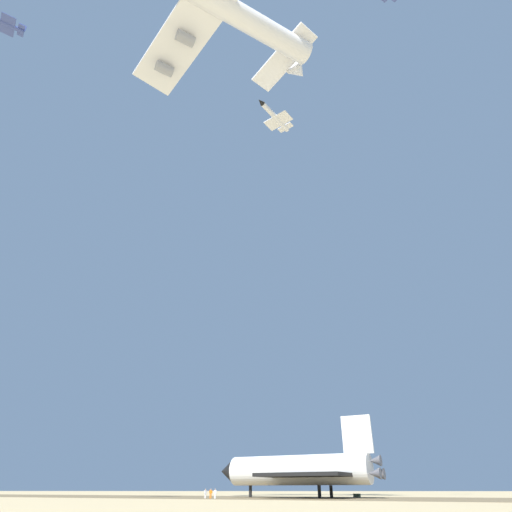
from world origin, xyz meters
name	(u,v)px	position (x,y,z in m)	size (l,w,h in m)	color
ground_plane	(295,498)	(0.00, 0.00, 0.00)	(1200.00, 1200.00, 0.00)	#D1B57F
runway_strip	(299,498)	(-0.94, -1.54, 0.01)	(440.00, 44.00, 0.02)	olive
space_shuttle	(296,470)	(-0.44, -1.73, 5.35)	(37.96, 28.74, 15.80)	white
chase_jet_lead	(275,117)	(0.88, 10.45, 101.06)	(10.15, 14.60, 4.00)	silver
chase_jet_left_wing	(2,22)	(89.79, 28.91, 138.71)	(13.32, 12.30, 4.00)	#38478C
ground_crew_near_nose	(215,493)	(15.21, 8.97, 0.94)	(0.62, 0.35, 1.73)	silver
ground_crew_mid_fuselage	(211,493)	(16.36, 7.96, 0.94)	(0.65, 0.29, 1.73)	orange
ground_crew_near_wingtip	(205,493)	(17.63, 7.23, 0.94)	(0.50, 0.49, 1.73)	silver
ground_support_crate	(357,496)	(-13.76, -11.23, 0.38)	(1.48, 1.23, 0.77)	#596B4C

